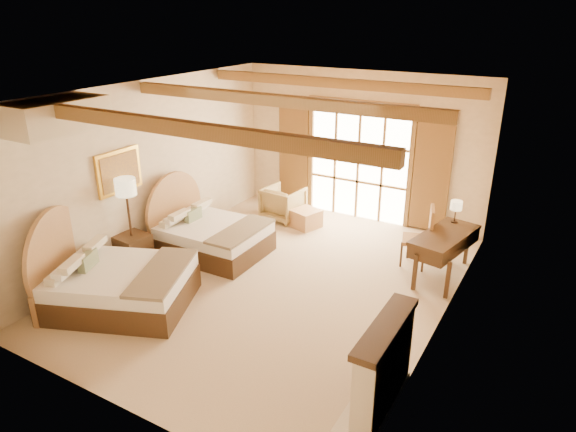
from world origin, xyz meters
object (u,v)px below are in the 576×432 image
Objects in this scene: bed_far at (207,233)px; armchair at (283,203)px; nightstand at (133,252)px; bed_near at (113,279)px; desk at (443,253)px.

bed_far is 2.19m from armchair.
nightstand is 3.54m from armchair.
desk is (4.25, 3.47, 0.02)m from bed_near.
bed_far is at bearing 83.29° from armchair.
nightstand is 0.39× the size of desk.
desk is at bearing 16.15° from bed_far.
bed_far is 3.10× the size of nightstand.
armchair is (0.53, 4.37, -0.05)m from bed_near.
armchair is 3.83m from desk.
nightstand is (-0.72, -1.20, -0.07)m from bed_far.
bed_near is 4.40m from armchair.
bed_near is 3.24× the size of armchair.
nightstand is 0.77× the size of armchair.
bed_near is 1.35× the size of bed_far.
bed_far is at bearing 65.14° from nightstand.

